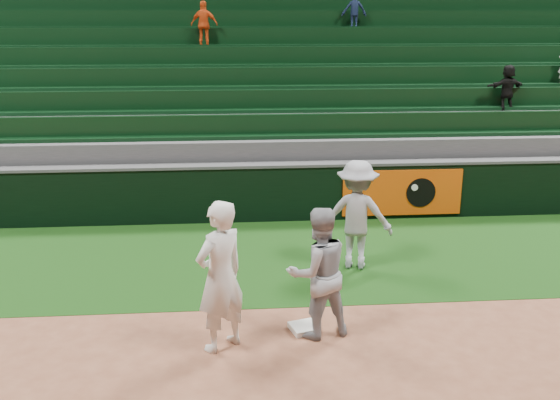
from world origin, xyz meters
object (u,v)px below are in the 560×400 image
at_px(baserunner, 318,273).
at_px(base_coach, 357,215).
at_px(first_baseman, 220,276).
at_px(first_base, 304,328).

bearing_deg(baserunner, base_coach, -128.16).
bearing_deg(base_coach, baserunner, 81.79).
bearing_deg(first_baseman, first_base, 157.62).
relative_size(first_base, base_coach, 0.19).
bearing_deg(first_base, baserunner, -31.58).
bearing_deg(base_coach, first_base, 77.29).
height_order(first_base, first_baseman, first_baseman).
distance_m(first_base, first_baseman, 1.55).
relative_size(baserunner, base_coach, 0.96).
height_order(baserunner, base_coach, base_coach).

